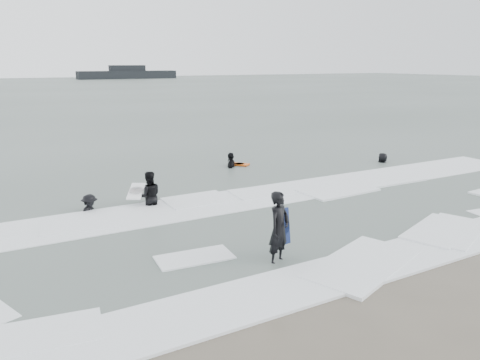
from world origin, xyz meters
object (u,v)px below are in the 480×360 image
surfer_wading (150,206)px  surfer_right_far (382,163)px  vessel_horizon (127,74)px  surfer_right_near (231,168)px  surfer_centre (278,263)px  surfer_breaker (90,212)px

surfer_wading → surfer_right_far: surfer_wading is taller
vessel_horizon → surfer_right_far: bearing=-100.1°
surfer_right_near → vessel_horizon: bearing=-156.8°
surfer_centre → surfer_wading: size_ratio=1.06×
vessel_horizon → surfer_right_near: bearing=-103.4°
surfer_right_near → surfer_right_far: 7.80m
surfer_centre → surfer_right_far: (11.42, 7.72, 0.00)m
surfer_wading → vessel_horizon: 135.86m
surfer_centre → surfer_right_near: surfer_centre is taller
surfer_breaker → vessel_horizon: (37.83, 130.75, 1.51)m
surfer_centre → surfer_breaker: surfer_centre is taller
surfer_centre → surfer_right_far: size_ratio=1.15×
surfer_right_near → surfer_right_far: surfer_right_near is taller
surfer_right_near → vessel_horizon: (30.32, 126.89, 1.51)m
surfer_breaker → surfer_right_far: surfer_right_far is taller
surfer_centre → surfer_wading: surfer_centre is taller
surfer_wading → surfer_right_far: bearing=-163.4°
surfer_breaker → surfer_right_near: (7.51, 3.86, 0.00)m
surfer_right_far → surfer_centre: bearing=1.4°
surfer_right_far → surfer_wading: bearing=-26.5°
surfer_breaker → surfer_right_far: bearing=-32.3°
surfer_wading → surfer_right_near: bearing=-132.3°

